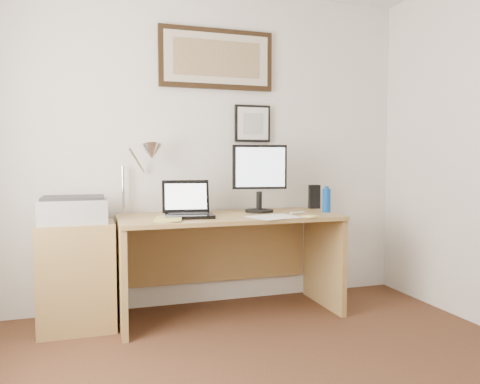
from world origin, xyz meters
name	(u,v)px	position (x,y,z in m)	size (l,w,h in m)	color
wall_back	(198,148)	(0.00, 2.00, 1.25)	(3.50, 0.02, 2.50)	white
side_cabinet	(77,276)	(-0.92, 1.68, 0.36)	(0.50, 0.40, 0.73)	olive
water_bottle	(326,200)	(0.92, 1.58, 0.84)	(0.06, 0.06, 0.18)	#0C44A2
bottle_cap	(327,187)	(0.92, 1.58, 0.94)	(0.03, 0.03, 0.02)	#0C44A2
speaker	(314,197)	(0.96, 1.86, 0.85)	(0.09, 0.08, 0.20)	black
paper_sheet_a	(266,217)	(0.35, 1.40, 0.75)	(0.19, 0.27, 0.00)	white
paper_sheet_b	(282,216)	(0.48, 1.42, 0.75)	(0.19, 0.27, 0.00)	white
sticky_pad	(310,216)	(0.66, 1.32, 0.76)	(0.09, 0.09, 0.01)	#F1D972
marker_pen	(297,213)	(0.66, 1.55, 0.76)	(0.02, 0.02, 0.14)	white
book	(155,219)	(-0.41, 1.48, 0.76)	(0.18, 0.24, 0.02)	#CEC561
desk	(226,245)	(0.15, 1.72, 0.51)	(1.60, 0.70, 0.75)	olive
laptop	(188,209)	(-0.16, 1.62, 0.81)	(0.37, 0.33, 0.26)	black
lcd_monitor	(260,175)	(0.42, 1.73, 1.04)	(0.42, 0.22, 0.52)	black
printer	(73,210)	(-0.93, 1.70, 0.82)	(0.44, 0.34, 0.18)	#A9A9AC
desk_lamp	(149,155)	(-0.41, 1.81, 1.19)	(0.29, 0.27, 0.53)	white
picture_large	(217,59)	(0.15, 1.97, 1.95)	(0.92, 0.04, 0.47)	black
picture_small	(253,124)	(0.45, 1.97, 1.45)	(0.30, 0.03, 0.30)	black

